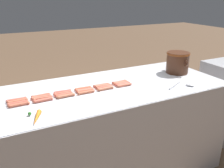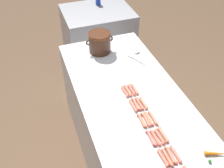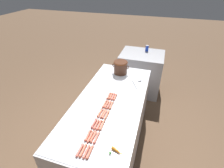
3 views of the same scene
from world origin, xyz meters
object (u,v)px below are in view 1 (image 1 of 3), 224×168
(hot_dog_20, at_px, (66,96))
(bean_pot, at_px, (178,61))
(hot_dog_3, at_px, (83,88))
(hot_dog_9, at_px, (84,90))
(hot_dog_12, at_px, (18,103))
(hot_dog_17, at_px, (123,84))
(hot_dog_21, at_px, (86,92))
(hot_dog_5, at_px, (119,82))
(hot_dog_14, at_px, (64,95))
(hot_dog_8, at_px, (63,93))
(hot_dog_19, at_px, (43,100))
(hot_dog_18, at_px, (19,105))
(carrot, at_px, (36,118))
(hot_dog_7, at_px, (41,97))
(hot_dog_22, at_px, (105,89))
(hot_dog_10, at_px, (103,86))
(hot_dog_6, at_px, (18,101))
(hot_dog_13, at_px, (43,98))
(hot_dog_1, at_px, (41,96))
(hot_dog_0, at_px, (16,100))
(hot_dog_2, at_px, (62,92))
(hot_dog_11, at_px, (121,83))
(hot_dog_23, at_px, (124,85))
(hot_dog_4, at_px, (101,85))
(hot_dog_16, at_px, (105,87))
(serving_spoon, at_px, (185,85))
(hot_dog_15, at_px, (85,91))

(hot_dog_20, bearing_deg, bean_pot, 95.08)
(hot_dog_3, bearing_deg, hot_dog_9, -2.72)
(hot_dog_9, relative_size, hot_dog_12, 1.00)
(hot_dog_17, bearing_deg, hot_dog_21, -84.79)
(hot_dog_21, bearing_deg, hot_dog_17, 95.21)
(hot_dog_5, distance_m, hot_dog_14, 0.52)
(hot_dog_14, height_order, hot_dog_20, same)
(hot_dog_8, xyz_separation_m, hot_dog_17, (0.03, 0.52, 0.00))
(hot_dog_19, xyz_separation_m, hot_dog_20, (-0.00, 0.17, 0.00))
(hot_dog_18, relative_size, hot_dog_21, 1.00)
(hot_dog_12, distance_m, carrot, 0.30)
(hot_dog_19, bearing_deg, hot_dog_17, 92.79)
(hot_dog_7, height_order, hot_dog_20, same)
(hot_dog_20, relative_size, hot_dog_22, 1.00)
(hot_dog_21, height_order, hot_dog_22, same)
(hot_dog_10, relative_size, hot_dog_17, 1.00)
(hot_dog_6, xyz_separation_m, hot_dog_8, (0.00, 0.33, 0.00))
(hot_dog_8, relative_size, hot_dog_13, 1.00)
(hot_dog_6, bearing_deg, hot_dog_1, 98.95)
(hot_dog_0, height_order, hot_dog_2, same)
(hot_dog_10, distance_m, hot_dog_21, 0.19)
(hot_dog_18, relative_size, hot_dog_20, 1.00)
(carrot, bearing_deg, hot_dog_21, 121.01)
(hot_dog_1, bearing_deg, hot_dog_0, -91.28)
(hot_dog_6, distance_m, hot_dog_7, 0.16)
(hot_dog_8, bearing_deg, hot_dog_9, 88.60)
(hot_dog_1, bearing_deg, hot_dog_21, 74.65)
(hot_dog_14, height_order, carrot, carrot)
(hot_dog_11, relative_size, hot_dog_22, 1.00)
(hot_dog_17, bearing_deg, hot_dog_23, -3.96)
(hot_dog_0, bearing_deg, hot_dog_4, 89.78)
(hot_dog_0, distance_m, hot_dog_20, 0.36)
(hot_dog_11, bearing_deg, hot_dog_19, -84.55)
(hot_dog_14, bearing_deg, hot_dog_2, 174.34)
(hot_dog_1, distance_m, hot_dog_13, 0.06)
(hot_dog_4, distance_m, hot_dog_16, 0.06)
(hot_dog_22, height_order, carrot, carrot)
(hot_dog_3, xyz_separation_m, serving_spoon, (0.31, 0.82, -0.00))
(hot_dog_15, bearing_deg, hot_dog_8, -99.56)
(hot_dog_8, distance_m, bean_pot, 1.19)
(hot_dog_22, bearing_deg, hot_dog_7, -96.64)
(hot_dog_12, relative_size, carrot, 0.84)
(hot_dog_0, xyz_separation_m, hot_dog_23, (0.09, 0.86, 0.00))
(hot_dog_1, distance_m, hot_dog_3, 0.34)
(hot_dog_14, height_order, hot_dog_18, same)
(hot_dog_8, bearing_deg, hot_dog_2, 167.93)
(carrot, bearing_deg, hot_dog_5, 114.26)
(hot_dog_4, bearing_deg, serving_spoon, 64.20)
(hot_dog_5, bearing_deg, bean_pot, 91.10)
(hot_dog_5, relative_size, hot_dog_17, 1.00)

